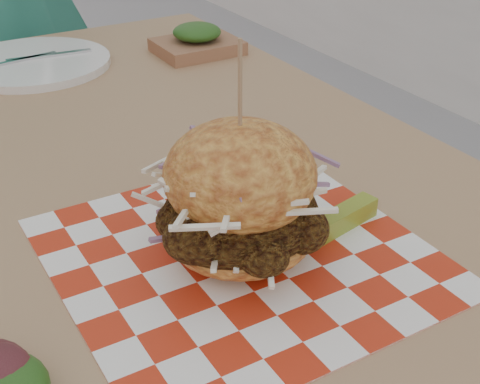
% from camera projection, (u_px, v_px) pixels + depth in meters
% --- Properties ---
extents(patio_table, '(0.80, 1.20, 0.75)m').
position_uv_depth(patio_table, '(127.00, 210.00, 0.91)').
color(patio_table, tan).
rests_on(patio_table, ground).
extents(paper_liner, '(0.36, 0.36, 0.00)m').
position_uv_depth(paper_liner, '(240.00, 255.00, 0.68)').
color(paper_liner, red).
rests_on(paper_liner, patio_table).
extents(sandwich, '(0.20, 0.20, 0.23)m').
position_uv_depth(sandwich, '(240.00, 201.00, 0.65)').
color(sandwich, gold).
rests_on(sandwich, paper_liner).
extents(pickle_spear, '(0.10, 0.04, 0.02)m').
position_uv_depth(pickle_spear, '(342.00, 218.00, 0.72)').
color(pickle_spear, olive).
rests_on(pickle_spear, paper_liner).
extents(place_setting, '(0.27, 0.27, 0.02)m').
position_uv_depth(place_setting, '(33.00, 63.00, 1.18)').
color(place_setting, white).
rests_on(place_setting, patio_table).
extents(kraft_tray, '(0.15, 0.12, 0.06)m').
position_uv_depth(kraft_tray, '(197.00, 41.00, 1.24)').
color(kraft_tray, '#925F42').
rests_on(kraft_tray, patio_table).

